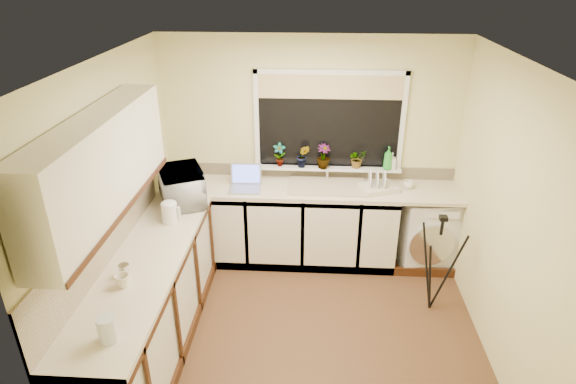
% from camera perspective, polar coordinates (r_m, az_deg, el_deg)
% --- Properties ---
extents(floor, '(3.20, 3.20, 0.00)m').
position_cam_1_polar(floor, '(4.67, 1.89, -15.90)').
color(floor, brown).
rests_on(floor, ground).
extents(ceiling, '(3.20, 3.20, 0.00)m').
position_cam_1_polar(ceiling, '(3.55, 2.48, 15.15)').
color(ceiling, white).
rests_on(ceiling, ground).
extents(wall_back, '(3.20, 0.00, 3.20)m').
position_cam_1_polar(wall_back, '(5.33, 2.58, 5.10)').
color(wall_back, beige).
rests_on(wall_back, ground).
extents(wall_front, '(3.20, 0.00, 3.20)m').
position_cam_1_polar(wall_front, '(2.74, 1.26, -17.52)').
color(wall_front, beige).
rests_on(wall_front, ground).
extents(wall_left, '(0.00, 3.00, 3.00)m').
position_cam_1_polar(wall_left, '(4.30, -19.71, -1.77)').
color(wall_left, beige).
rests_on(wall_left, ground).
extents(wall_right, '(0.00, 3.00, 3.00)m').
position_cam_1_polar(wall_right, '(4.25, 24.27, -2.93)').
color(wall_right, beige).
rests_on(wall_right, ground).
extents(base_cabinet_back, '(2.55, 0.60, 0.86)m').
position_cam_1_polar(base_cabinet_back, '(5.41, -1.10, -3.86)').
color(base_cabinet_back, silver).
rests_on(base_cabinet_back, floor).
extents(base_cabinet_left, '(0.54, 2.40, 0.86)m').
position_cam_1_polar(base_cabinet_left, '(4.38, -15.88, -13.03)').
color(base_cabinet_left, silver).
rests_on(base_cabinet_left, floor).
extents(worktop_back, '(3.20, 0.60, 0.04)m').
position_cam_1_polar(worktop_back, '(5.19, 2.44, 0.36)').
color(worktop_back, beige).
rests_on(worktop_back, base_cabinet_back).
extents(worktop_left, '(0.60, 2.40, 0.04)m').
position_cam_1_polar(worktop_left, '(4.12, -16.63, -8.11)').
color(worktop_left, beige).
rests_on(worktop_left, base_cabinet_left).
extents(upper_cabinet, '(0.28, 1.90, 0.70)m').
position_cam_1_polar(upper_cabinet, '(3.63, -21.26, 2.94)').
color(upper_cabinet, silver).
rests_on(upper_cabinet, wall_left).
extents(splashback_left, '(0.02, 2.40, 0.45)m').
position_cam_1_polar(splashback_left, '(4.10, -20.86, -4.94)').
color(splashback_left, beige).
rests_on(splashback_left, wall_left).
extents(splashback_back, '(3.20, 0.02, 0.14)m').
position_cam_1_polar(splashback_back, '(5.42, 2.52, 2.53)').
color(splashback_back, beige).
rests_on(splashback_back, wall_back).
extents(window_glass, '(1.50, 0.02, 1.00)m').
position_cam_1_polar(window_glass, '(5.22, 4.87, 8.32)').
color(window_glass, black).
rests_on(window_glass, wall_back).
extents(window_blind, '(1.50, 0.02, 0.25)m').
position_cam_1_polar(window_blind, '(5.09, 5.03, 12.27)').
color(window_blind, tan).
rests_on(window_blind, wall_back).
extents(windowsill, '(1.60, 0.14, 0.03)m').
position_cam_1_polar(windowsill, '(5.34, 4.67, 2.87)').
color(windowsill, white).
rests_on(windowsill, wall_back).
extents(sink, '(0.82, 0.46, 0.03)m').
position_cam_1_polar(sink, '(5.18, 4.66, 0.64)').
color(sink, tan).
rests_on(sink, worktop_back).
extents(faucet, '(0.03, 0.03, 0.24)m').
position_cam_1_polar(faucet, '(5.30, 4.67, 2.51)').
color(faucet, silver).
rests_on(faucet, worktop_back).
extents(washing_machine, '(0.64, 0.62, 0.82)m').
position_cam_1_polar(washing_machine, '(5.57, 16.03, -4.27)').
color(washing_machine, silver).
rests_on(washing_machine, floor).
extents(laptop, '(0.34, 0.30, 0.25)m').
position_cam_1_polar(laptop, '(5.17, -5.04, 1.20)').
color(laptop, gray).
rests_on(laptop, worktop_back).
extents(kettle, '(0.15, 0.15, 0.19)m').
position_cam_1_polar(kettle, '(4.59, -13.80, -2.41)').
color(kettle, white).
rests_on(kettle, worktop_left).
extents(dish_rack, '(0.45, 0.40, 0.06)m').
position_cam_1_polar(dish_rack, '(5.18, 10.58, 0.46)').
color(dish_rack, beige).
rests_on(dish_rack, worktop_back).
extents(tripod, '(0.52, 0.52, 1.03)m').
position_cam_1_polar(tripod, '(4.80, 17.10, -8.14)').
color(tripod, black).
rests_on(tripod, floor).
extents(glass_jug, '(0.12, 0.12, 0.18)m').
position_cam_1_polar(glass_jug, '(3.38, -20.57, -14.91)').
color(glass_jug, silver).
rests_on(glass_jug, worktop_left).
extents(steel_jar, '(0.08, 0.08, 0.11)m').
position_cam_1_polar(steel_jar, '(3.94, -18.77, -8.82)').
color(steel_jar, silver).
rests_on(steel_jar, worktop_left).
extents(microwave, '(0.62, 0.71, 0.33)m').
position_cam_1_polar(microwave, '(4.92, -12.40, 0.65)').
color(microwave, silver).
rests_on(microwave, worktop_left).
extents(plant_a, '(0.14, 0.10, 0.26)m').
position_cam_1_polar(plant_a, '(5.29, -1.03, 4.43)').
color(plant_a, '#999999').
rests_on(plant_a, windowsill).
extents(plant_b, '(0.15, 0.12, 0.26)m').
position_cam_1_polar(plant_b, '(5.26, 1.78, 4.26)').
color(plant_b, '#999999').
rests_on(plant_b, windowsill).
extents(plant_c, '(0.19, 0.19, 0.27)m').
position_cam_1_polar(plant_c, '(5.25, 4.23, 4.22)').
color(plant_c, '#999999').
rests_on(plant_c, windowsill).
extents(plant_d, '(0.23, 0.22, 0.21)m').
position_cam_1_polar(plant_d, '(5.31, 8.17, 3.95)').
color(plant_d, '#999999').
rests_on(plant_d, windowsill).
extents(soap_bottle_green, '(0.10, 0.10, 0.26)m').
position_cam_1_polar(soap_bottle_green, '(5.31, 11.75, 3.93)').
color(soap_bottle_green, green).
rests_on(soap_bottle_green, windowsill).
extents(soap_bottle_clear, '(0.09, 0.09, 0.18)m').
position_cam_1_polar(soap_bottle_clear, '(5.35, 12.18, 3.62)').
color(soap_bottle_clear, '#999999').
rests_on(soap_bottle_clear, windowsill).
extents(cup_back, '(0.13, 0.13, 0.09)m').
position_cam_1_polar(cup_back, '(5.30, 14.04, 0.87)').
color(cup_back, white).
rests_on(cup_back, worktop_back).
extents(cup_left, '(0.14, 0.14, 0.10)m').
position_cam_1_polar(cup_left, '(3.84, -18.98, -9.91)').
color(cup_left, beige).
rests_on(cup_left, worktop_left).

